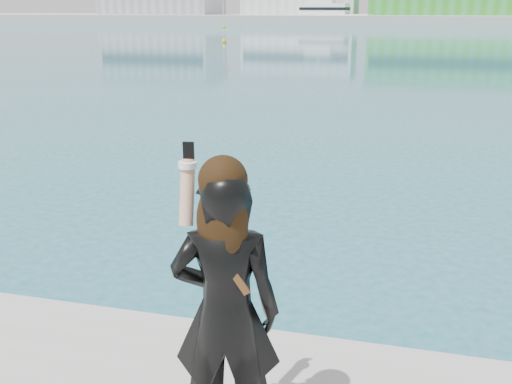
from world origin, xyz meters
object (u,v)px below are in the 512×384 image
at_px(motor_yacht, 327,14).
at_px(buoy_far, 224,28).
at_px(woman, 225,305).
at_px(buoy_extra, 224,43).

relative_size(motor_yacht, buoy_far, 34.60).
xyz_separation_m(motor_yacht, woman, (14.96, -117.25, -0.48)).
bearing_deg(woman, motor_yacht, -92.02).
xyz_separation_m(motor_yacht, buoy_far, (-15.93, -18.27, -2.20)).
xyz_separation_m(buoy_extra, woman, (16.87, -53.94, 1.72)).
height_order(motor_yacht, buoy_extra, motor_yacht).
relative_size(motor_yacht, buoy_extra, 34.60).
distance_m(buoy_extra, woman, 56.54).
bearing_deg(buoy_far, woman, -72.67).
relative_size(buoy_extra, woman, 0.27).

